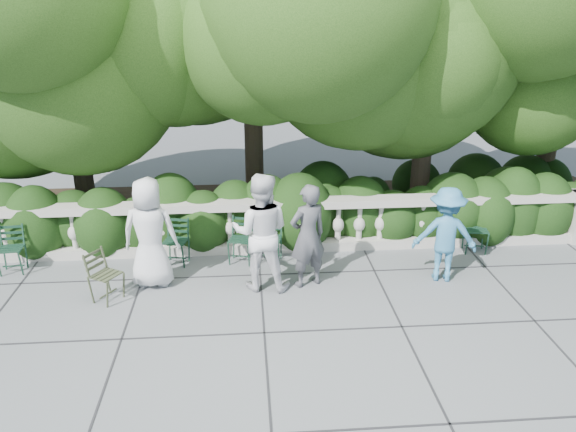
{
  "coord_description": "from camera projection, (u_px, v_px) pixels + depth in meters",
  "views": [
    {
      "loc": [
        -0.7,
        -7.85,
        4.45
      ],
      "look_at": [
        0.0,
        1.0,
        1.0
      ],
      "focal_mm": 35.0,
      "sensor_mm": 36.0,
      "label": 1
    }
  ],
  "objects": [
    {
      "name": "person_woman_grey",
      "position": [
        308.0,
        236.0,
        9.04
      ],
      "size": [
        0.75,
        0.63,
        1.75
      ],
      "primitive_type": "imported",
      "rotation": [
        0.0,
        0.0,
        3.54
      ],
      "color": "#45454B",
      "rests_on": "ground"
    },
    {
      "name": "chair_c",
      "position": [
        269.0,
        264.0,
        10.05
      ],
      "size": [
        0.53,
        0.56,
        0.84
      ],
      "primitive_type": null,
      "rotation": [
        0.0,
        0.0,
        -0.2
      ],
      "color": "black",
      "rests_on": "ground"
    },
    {
      "name": "person_older_blue",
      "position": [
        445.0,
        234.0,
        9.26
      ],
      "size": [
        1.16,
        0.82,
        1.62
      ],
      "primitive_type": "imported",
      "rotation": [
        0.0,
        0.0,
        2.91
      ],
      "color": "teal",
      "rests_on": "ground"
    },
    {
      "name": "chair_e",
      "position": [
        475.0,
        255.0,
        10.42
      ],
      "size": [
        0.51,
        0.54,
        0.84
      ],
      "primitive_type": null,
      "rotation": [
        0.0,
        0.0,
        -0.16
      ],
      "color": "black",
      "rests_on": "ground"
    },
    {
      "name": "chair_a",
      "position": [
        175.0,
        267.0,
        9.94
      ],
      "size": [
        0.53,
        0.57,
        0.84
      ],
      "primitive_type": null,
      "rotation": [
        0.0,
        0.0,
        -0.22
      ],
      "color": "black",
      "rests_on": "ground"
    },
    {
      "name": "ground",
      "position": [
        293.0,
        297.0,
        8.96
      ],
      "size": [
        90.0,
        90.0,
        0.0
      ],
      "primitive_type": "plane",
      "color": "#54585C",
      "rests_on": "ground"
    },
    {
      "name": "shrub_hedge",
      "position": [
        280.0,
        226.0,
        11.74
      ],
      "size": [
        15.0,
        2.6,
        1.7
      ],
      "primitive_type": null,
      "color": "black",
      "rests_on": "ground"
    },
    {
      "name": "chair_weathered",
      "position": [
        116.0,
        302.0,
        8.8
      ],
      "size": [
        0.64,
        0.63,
        0.84
      ],
      "primitive_type": null,
      "rotation": [
        0.0,
        0.0,
        1.01
      ],
      "color": "black",
      "rests_on": "ground"
    },
    {
      "name": "chair_b",
      "position": [
        12.0,
        276.0,
        9.63
      ],
      "size": [
        0.47,
        0.51,
        0.84
      ],
      "primitive_type": null,
      "rotation": [
        0.0,
        0.0,
        0.07
      ],
      "color": "black",
      "rests_on": "ground"
    },
    {
      "name": "balustrade",
      "position": [
        285.0,
        226.0,
        10.45
      ],
      "size": [
        12.0,
        0.44,
        1.0
      ],
      "color": "#9E998E",
      "rests_on": "ground"
    },
    {
      "name": "chair_d",
      "position": [
        239.0,
        266.0,
        10.0
      ],
      "size": [
        0.54,
        0.57,
        0.84
      ],
      "primitive_type": null,
      "rotation": [
        0.0,
        0.0,
        -0.24
      ],
      "color": "black",
      "rests_on": "ground"
    },
    {
      "name": "tree_canopy",
      "position": [
        315.0,
        26.0,
        10.54
      ],
      "size": [
        15.04,
        6.52,
        6.78
      ],
      "color": "#3F3023",
      "rests_on": "ground"
    },
    {
      "name": "person_casual_man",
      "position": [
        261.0,
        232.0,
        8.93
      ],
      "size": [
        1.06,
        0.89,
        1.95
      ],
      "primitive_type": "imported",
      "rotation": [
        0.0,
        0.0,
        2.97
      ],
      "color": "silver",
      "rests_on": "ground"
    },
    {
      "name": "person_businessman",
      "position": [
        150.0,
        233.0,
        9.04
      ],
      "size": [
        0.95,
        0.66,
        1.84
      ],
      "primitive_type": "imported",
      "rotation": [
        0.0,
        0.0,
        3.05
      ],
      "color": "silver",
      "rests_on": "ground"
    }
  ]
}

